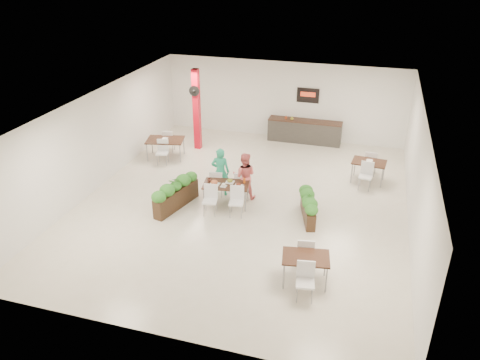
{
  "coord_description": "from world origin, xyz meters",
  "views": [
    {
      "loc": [
        3.55,
        -12.54,
        7.31
      ],
      "look_at": [
        0.06,
        -0.64,
        1.1
      ],
      "focal_mm": 35.0,
      "sensor_mm": 36.0,
      "label": 1
    }
  ],
  "objects_px": {
    "diner_woman": "(244,176)",
    "side_table_c": "(306,261)",
    "main_table": "(226,187)",
    "planter_left": "(176,193)",
    "side_table_a": "(165,142)",
    "planter_right": "(308,204)",
    "red_column": "(197,109)",
    "service_counter": "(305,131)",
    "side_table_b": "(369,165)",
    "diner_man": "(220,172)"
  },
  "relations": [
    {
      "from": "service_counter",
      "to": "diner_man",
      "type": "relative_size",
      "value": 1.85
    },
    {
      "from": "diner_woman",
      "to": "planter_right",
      "type": "height_order",
      "value": "diner_woman"
    },
    {
      "from": "planter_right",
      "to": "side_table_b",
      "type": "bearing_deg",
      "value": 62.26
    },
    {
      "from": "planter_left",
      "to": "red_column",
      "type": "bearing_deg",
      "value": 102.98
    },
    {
      "from": "red_column",
      "to": "diner_woman",
      "type": "distance_m",
      "value": 4.63
    },
    {
      "from": "service_counter",
      "to": "side_table_c",
      "type": "distance_m",
      "value": 9.19
    },
    {
      "from": "side_table_a",
      "to": "service_counter",
      "type": "bearing_deg",
      "value": 20.32
    },
    {
      "from": "diner_woman",
      "to": "planter_left",
      "type": "height_order",
      "value": "diner_woman"
    },
    {
      "from": "service_counter",
      "to": "main_table",
      "type": "xyz_separation_m",
      "value": [
        -1.48,
        -6.01,
        0.14
      ]
    },
    {
      "from": "service_counter",
      "to": "planter_left",
      "type": "xyz_separation_m",
      "value": [
        -2.92,
        -6.56,
        0.02
      ]
    },
    {
      "from": "service_counter",
      "to": "side_table_c",
      "type": "bearing_deg",
      "value": -80.61
    },
    {
      "from": "red_column",
      "to": "service_counter",
      "type": "distance_m",
      "value": 4.56
    },
    {
      "from": "planter_left",
      "to": "side_table_c",
      "type": "relative_size",
      "value": 1.16
    },
    {
      "from": "side_table_b",
      "to": "side_table_c",
      "type": "height_order",
      "value": "same"
    },
    {
      "from": "main_table",
      "to": "planter_right",
      "type": "distance_m",
      "value": 2.59
    },
    {
      "from": "service_counter",
      "to": "side_table_a",
      "type": "height_order",
      "value": "service_counter"
    },
    {
      "from": "red_column",
      "to": "main_table",
      "type": "xyz_separation_m",
      "value": [
        2.52,
        -4.14,
        -1.01
      ]
    },
    {
      "from": "side_table_a",
      "to": "side_table_b",
      "type": "distance_m",
      "value": 7.53
    },
    {
      "from": "red_column",
      "to": "diner_man",
      "type": "bearing_deg",
      "value": -58.6
    },
    {
      "from": "diner_woman",
      "to": "side_table_a",
      "type": "xyz_separation_m",
      "value": [
        -3.76,
        2.23,
        -0.13
      ]
    },
    {
      "from": "diner_man",
      "to": "side_table_b",
      "type": "height_order",
      "value": "diner_man"
    },
    {
      "from": "service_counter",
      "to": "planter_left",
      "type": "relative_size",
      "value": 1.56
    },
    {
      "from": "main_table",
      "to": "side_table_c",
      "type": "bearing_deg",
      "value": -45.78
    },
    {
      "from": "diner_woman",
      "to": "side_table_a",
      "type": "relative_size",
      "value": 0.93
    },
    {
      "from": "planter_right",
      "to": "side_table_c",
      "type": "relative_size",
      "value": 0.98
    },
    {
      "from": "service_counter",
      "to": "red_column",
      "type": "bearing_deg",
      "value": -155.0
    },
    {
      "from": "red_column",
      "to": "diner_woman",
      "type": "bearing_deg",
      "value": -49.98
    },
    {
      "from": "main_table",
      "to": "side_table_a",
      "type": "bearing_deg",
      "value": 139.28
    },
    {
      "from": "diner_man",
      "to": "side_table_a",
      "type": "height_order",
      "value": "diner_man"
    },
    {
      "from": "planter_left",
      "to": "side_table_c",
      "type": "bearing_deg",
      "value": -29.6
    },
    {
      "from": "red_column",
      "to": "side_table_a",
      "type": "bearing_deg",
      "value": -123.6
    },
    {
      "from": "diner_woman",
      "to": "planter_right",
      "type": "relative_size",
      "value": 0.95
    },
    {
      "from": "diner_woman",
      "to": "service_counter",
      "type": "bearing_deg",
      "value": -110.24
    },
    {
      "from": "planter_right",
      "to": "side_table_b",
      "type": "relative_size",
      "value": 0.99
    },
    {
      "from": "planter_left",
      "to": "side_table_b",
      "type": "distance_m",
      "value": 6.63
    },
    {
      "from": "diner_woman",
      "to": "side_table_c",
      "type": "relative_size",
      "value": 0.93
    },
    {
      "from": "side_table_a",
      "to": "planter_left",
      "type": "bearing_deg",
      "value": -73.4
    },
    {
      "from": "red_column",
      "to": "planter_left",
      "type": "distance_m",
      "value": 4.95
    },
    {
      "from": "service_counter",
      "to": "side_table_b",
      "type": "relative_size",
      "value": 1.81
    },
    {
      "from": "planter_right",
      "to": "side_table_a",
      "type": "height_order",
      "value": "side_table_a"
    },
    {
      "from": "diner_woman",
      "to": "main_table",
      "type": "bearing_deg",
      "value": 49.15
    },
    {
      "from": "diner_man",
      "to": "planter_left",
      "type": "bearing_deg",
      "value": 40.23
    },
    {
      "from": "diner_woman",
      "to": "side_table_b",
      "type": "relative_size",
      "value": 0.94
    },
    {
      "from": "red_column",
      "to": "planter_left",
      "type": "bearing_deg",
      "value": -77.02
    },
    {
      "from": "planter_left",
      "to": "side_table_a",
      "type": "bearing_deg",
      "value": 119.13
    },
    {
      "from": "red_column",
      "to": "diner_woman",
      "type": "xyz_separation_m",
      "value": [
        2.93,
        -3.49,
        -0.87
      ]
    },
    {
      "from": "planter_right",
      "to": "diner_woman",
      "type": "bearing_deg",
      "value": 161.72
    },
    {
      "from": "red_column",
      "to": "service_counter",
      "type": "bearing_deg",
      "value": 25.0
    },
    {
      "from": "planter_left",
      "to": "service_counter",
      "type": "bearing_deg",
      "value": 66.03
    },
    {
      "from": "main_table",
      "to": "planter_left",
      "type": "relative_size",
      "value": 0.93
    }
  ]
}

